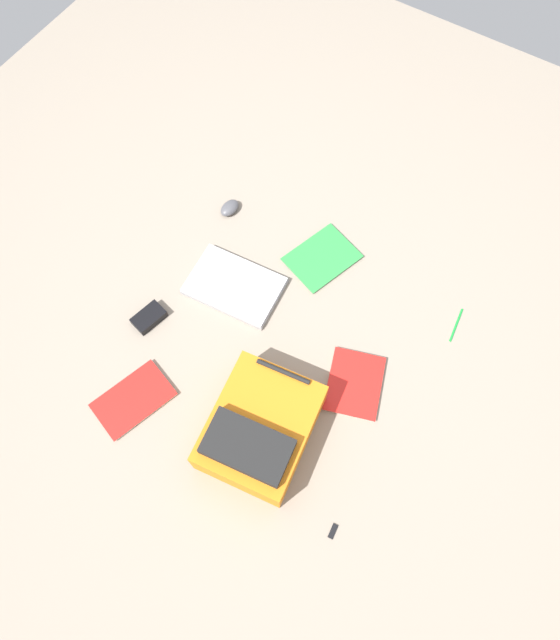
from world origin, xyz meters
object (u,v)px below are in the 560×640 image
object	(u,v)px
book_red	(133,400)
computer_mouse	(230,208)
power_brick	(149,318)
usb_stick	(333,531)
pen_black	(457,325)
laptop	(235,286)
book_comic	(322,258)
backpack	(260,429)
book_blue	(354,384)

from	to	relation	value
book_red	computer_mouse	bearing A→B (deg)	100.90
power_brick	usb_stick	xyz separation A→B (m)	(0.98, -0.29, -0.01)
computer_mouse	power_brick	world-z (taller)	computer_mouse
pen_black	laptop	bearing A→B (deg)	-158.77
laptop	book_red	xyz separation A→B (m)	(-0.05, -0.57, -0.01)
book_red	usb_stick	world-z (taller)	book_red
laptop	computer_mouse	world-z (taller)	computer_mouse
book_comic	power_brick	xyz separation A→B (m)	(-0.43, -0.58, 0.01)
laptop	backpack	bearing A→B (deg)	-47.41
computer_mouse	book_comic	bearing A→B (deg)	6.64
backpack	laptop	distance (m)	0.60
backpack	laptop	size ratio (longest dim) A/B	1.19
backpack	power_brick	distance (m)	0.63
book_red	pen_black	world-z (taller)	book_red
backpack	book_comic	distance (m)	0.76
power_brick	usb_stick	world-z (taller)	power_brick
power_brick	backpack	bearing A→B (deg)	-13.99
power_brick	laptop	bearing A→B (deg)	55.08
laptop	computer_mouse	xyz separation A→B (m)	(-0.22, 0.29, 0.00)
book_blue	book_comic	bearing A→B (deg)	132.85
laptop	usb_stick	world-z (taller)	laptop
usb_stick	book_red	bearing A→B (deg)	179.68
book_comic	computer_mouse	size ratio (longest dim) A/B	3.50
backpack	book_red	size ratio (longest dim) A/B	1.44
power_brick	computer_mouse	bearing A→B (deg)	91.93
power_brick	usb_stick	bearing A→B (deg)	-16.60
book_blue	usb_stick	distance (m)	0.51
book_comic	computer_mouse	bearing A→B (deg)	-179.61
book_blue	usb_stick	xyz separation A→B (m)	(0.18, -0.48, -0.01)
book_blue	computer_mouse	xyz separation A→B (m)	(-0.81, 0.39, 0.01)
book_comic	pen_black	size ratio (longest dim) A/B	2.15
backpack	book_comic	bearing A→B (deg)	103.59
book_red	usb_stick	distance (m)	0.83
computer_mouse	laptop	bearing A→B (deg)	-46.75
book_red	usb_stick	bearing A→B (deg)	-0.32
book_blue	book_red	distance (m)	0.80
book_blue	backpack	bearing A→B (deg)	-119.49
usb_stick	backpack	bearing A→B (deg)	159.35
laptop	power_brick	size ratio (longest dim) A/B	3.05
book_comic	usb_stick	bearing A→B (deg)	-57.73
pen_black	usb_stick	world-z (taller)	pen_black
backpack	book_blue	xyz separation A→B (m)	(0.19, 0.34, -0.08)
backpack	pen_black	xyz separation A→B (m)	(0.41, 0.75, -0.08)
computer_mouse	power_brick	size ratio (longest dim) A/B	0.74
book_comic	pen_black	world-z (taller)	book_comic
laptop	book_comic	distance (m)	0.37
book_red	backpack	bearing A→B (deg)	16.68
laptop	pen_black	distance (m)	0.87
laptop	book_comic	xyz separation A→B (m)	(0.23, 0.30, -0.01)
computer_mouse	power_brick	distance (m)	0.58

